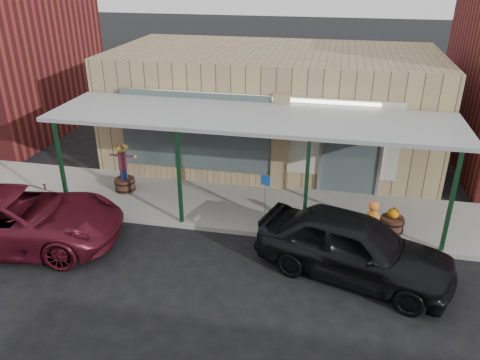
% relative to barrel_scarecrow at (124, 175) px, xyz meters
% --- Properties ---
extents(ground, '(120.00, 120.00, 0.00)m').
position_rel_barrel_scarecrow_xyz_m(ground, '(4.32, -3.75, -0.73)').
color(ground, black).
rests_on(ground, ground).
extents(sidewalk, '(40.00, 3.20, 0.15)m').
position_rel_barrel_scarecrow_xyz_m(sidewalk, '(4.32, -0.15, -0.65)').
color(sidewalk, gray).
rests_on(sidewalk, ground).
extents(storefront, '(12.00, 6.25, 4.20)m').
position_rel_barrel_scarecrow_xyz_m(storefront, '(4.32, 4.41, 1.37)').
color(storefront, '#8B7455').
rests_on(storefront, ground).
extents(awning, '(12.00, 3.00, 3.04)m').
position_rel_barrel_scarecrow_xyz_m(awning, '(4.32, -0.19, 2.28)').
color(awning, gray).
rests_on(awning, ground).
extents(block_buildings_near, '(61.00, 8.00, 8.00)m').
position_rel_barrel_scarecrow_xyz_m(block_buildings_near, '(6.33, 5.45, 3.04)').
color(block_buildings_near, maroon).
rests_on(block_buildings_near, ground).
extents(barrel_scarecrow, '(1.04, 0.71, 1.71)m').
position_rel_barrel_scarecrow_xyz_m(barrel_scarecrow, '(0.00, 0.00, 0.00)').
color(barrel_scarecrow, '#47281C').
rests_on(barrel_scarecrow, sidewalk).
extents(barrel_pumpkin, '(0.78, 0.78, 0.77)m').
position_rel_barrel_scarecrow_xyz_m(barrel_pumpkin, '(8.57, -0.88, -0.30)').
color(barrel_pumpkin, '#47281C').
rests_on(barrel_pumpkin, sidewalk).
extents(handicap_sign, '(0.29, 0.14, 1.49)m').
position_rel_barrel_scarecrow_xyz_m(handicap_sign, '(4.92, -1.06, 0.38)').
color(handicap_sign, gray).
rests_on(handicap_sign, sidewalk).
extents(parked_sedan, '(5.19, 3.32, 1.67)m').
position_rel_barrel_scarecrow_xyz_m(parked_sedan, '(7.45, -2.97, 0.10)').
color(parked_sedan, black).
rests_on(parked_sedan, ground).
extents(car_maroon, '(6.09, 3.56, 1.59)m').
position_rel_barrel_scarecrow_xyz_m(car_maroon, '(-1.60, -3.43, 0.07)').
color(car_maroon, '#54101F').
rests_on(car_maroon, ground).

